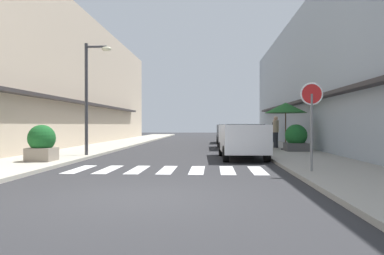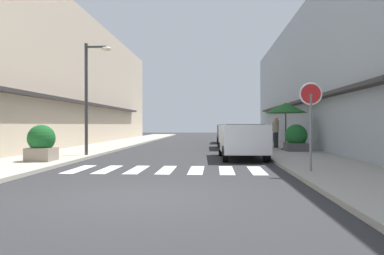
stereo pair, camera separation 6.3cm
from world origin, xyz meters
name	(u,v)px [view 1 (the left image)]	position (x,y,z in m)	size (l,w,h in m)	color
ground_plane	(190,148)	(0.00, 15.74, 0.00)	(86.58, 86.58, 0.00)	#2B2B2D
sidewalk_left	(106,146)	(-5.30, 15.74, 0.06)	(3.12, 55.10, 0.12)	#ADA899
sidewalk_right	(275,147)	(5.30, 15.74, 0.06)	(3.12, 55.10, 0.12)	#9E998E
building_row_left	(51,80)	(-9.35, 16.71, 4.44)	(5.50, 37.42, 8.87)	#C6B299
building_row_right	(337,79)	(9.35, 16.71, 4.36)	(5.50, 37.42, 8.73)	#939EA8
crosswalk	(167,170)	(0.00, 4.38, 0.01)	(6.15, 2.20, 0.01)	silver
parked_car_near	(242,137)	(2.69, 8.41, 0.92)	(1.93, 4.39, 1.47)	silver
parked_car_mid	(233,133)	(2.69, 15.12, 0.92)	(1.89, 4.31, 1.47)	black
parked_car_far	(228,131)	(2.69, 21.84, 0.92)	(1.90, 4.06, 1.47)	#4C5156
round_street_sign	(312,103)	(4.27, 3.44, 2.06)	(0.65, 0.07, 2.53)	slate
street_lamp	(91,86)	(-3.89, 8.58, 3.14)	(1.19, 0.28, 4.89)	#38383D
cafe_umbrella	(286,108)	(5.33, 12.59, 2.33)	(2.23, 2.23, 2.50)	#262626
planter_corner	(42,143)	(-4.81, 5.88, 0.78)	(0.99, 0.99, 1.33)	gray
planter_midblock	(296,138)	(5.66, 11.56, 0.76)	(1.11, 1.11, 1.35)	#4C4C4C
pedestrian_walking_near	(276,131)	(5.10, 14.22, 1.09)	(0.34, 0.34, 1.82)	#282B33
pedestrian_walking_far	(274,130)	(6.13, 20.91, 1.03)	(0.34, 0.34, 1.73)	#282B33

